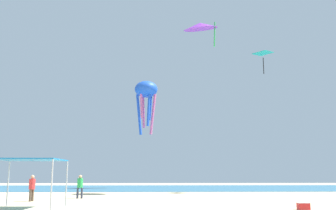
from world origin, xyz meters
name	(u,v)px	position (x,y,z in m)	size (l,w,h in m)	color
ground	(161,207)	(0.00, 0.00, -0.05)	(110.00, 110.00, 0.10)	beige
ocean_strip	(157,188)	(0.00, 27.97, 0.01)	(110.00, 22.99, 0.03)	teal
canopy_tent	(30,161)	(-6.79, -1.64, 2.36)	(3.25, 3.15, 2.48)	#B2B2B7
person_near_tent	(32,186)	(-8.25, 3.69, 0.98)	(0.40, 0.44, 1.66)	brown
person_leftmost	(80,185)	(-5.72, 6.51, 0.98)	(0.44, 0.40, 1.67)	#33384C
cooler_box	(303,206)	(6.93, -2.75, 0.18)	(0.57, 0.37, 0.35)	red
kite_diamond_teal	(263,54)	(10.76, 15.61, 13.91)	(2.29, 2.29, 2.28)	teal
kite_delta_purple	(200,26)	(4.09, 13.89, 16.20)	(4.52, 4.54, 3.14)	purple
kite_octopus_blue	(146,92)	(-1.52, 27.12, 12.32)	(4.17, 4.17, 7.05)	blue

